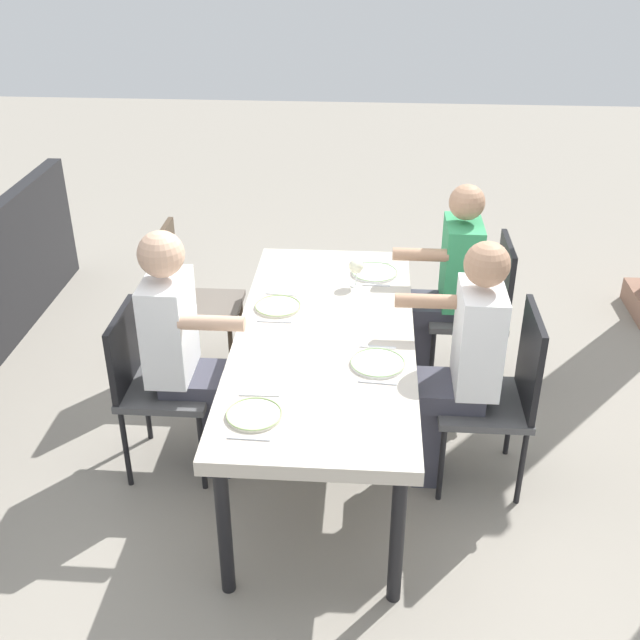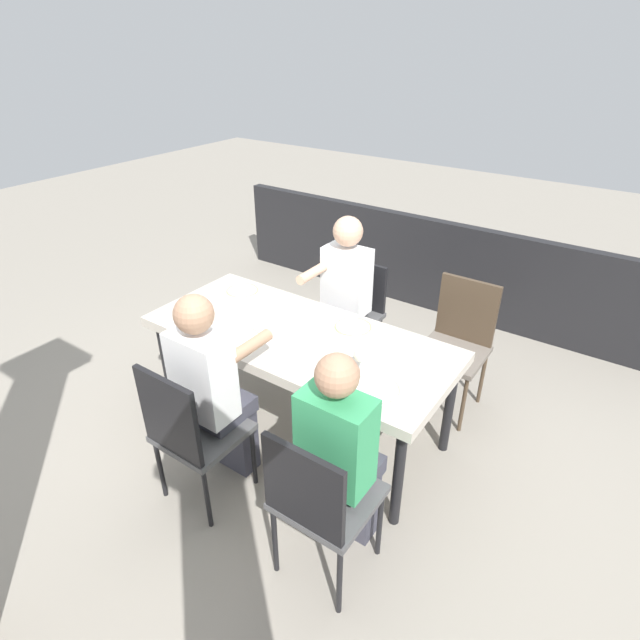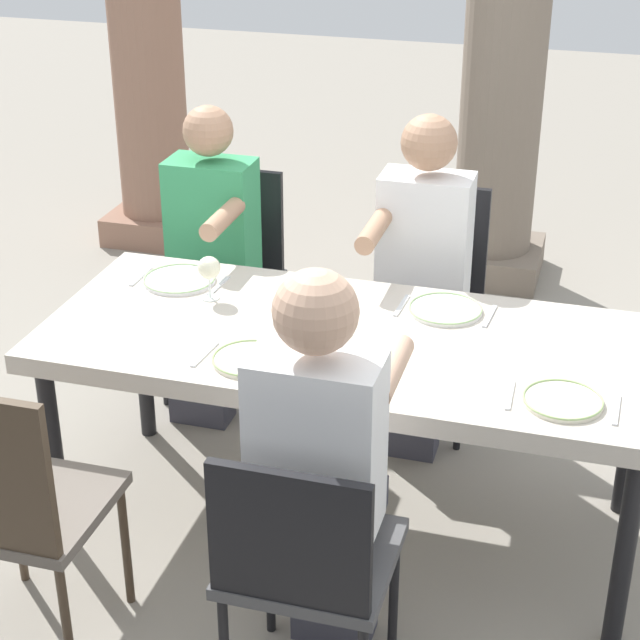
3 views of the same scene
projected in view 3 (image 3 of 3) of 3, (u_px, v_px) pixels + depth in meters
ground_plane at (347, 523)px, 3.78m from camera, size 16.00×16.00×0.00m
dining_table at (350, 352)px, 3.47m from camera, size 2.00×0.86×0.75m
chair_west_north at (227, 266)px, 4.46m from camera, size 0.44×0.44×0.93m
chair_west_south at (12, 500)px, 2.99m from camera, size 0.44×0.44×0.95m
chair_mid_north at (428, 292)px, 4.25m from camera, size 0.44×0.44×0.94m
chair_mid_south at (304, 560)px, 2.79m from camera, size 0.44×0.44×0.87m
diner_woman_green at (208, 256)px, 4.23m from camera, size 0.35×0.49×1.26m
diner_man_white at (419, 275)px, 4.01m from camera, size 0.34×0.49×1.29m
diner_guest_third at (324, 466)px, 2.86m from camera, size 0.35×0.50×1.30m
plate_0 at (179, 279)px, 3.82m from camera, size 0.26×0.26×0.02m
wine_glass_0 at (209, 269)px, 3.64m from camera, size 0.08×0.08×0.16m
fork_0 at (141, 276)px, 3.85m from camera, size 0.02×0.17×0.01m
spoon_0 at (219, 286)px, 3.78m from camera, size 0.03×0.17×0.01m
plate_1 at (250, 359)px, 3.28m from camera, size 0.24×0.24×0.02m
fork_1 at (205, 354)px, 3.32m from camera, size 0.03×0.17×0.01m
spoon_1 at (297, 367)px, 3.25m from camera, size 0.02×0.17×0.01m
plate_2 at (445, 309)px, 3.60m from camera, size 0.25×0.25×0.02m
fork_2 at (402, 305)px, 3.64m from camera, size 0.02×0.17×0.01m
spoon_2 at (490, 316)px, 3.56m from camera, size 0.03×0.17×0.01m
plate_3 at (563, 400)px, 3.06m from camera, size 0.23×0.23×0.02m
fork_3 at (510, 395)px, 3.10m from camera, size 0.02×0.17×0.01m
spoon_3 at (616, 410)px, 3.02m from camera, size 0.02×0.17×0.01m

